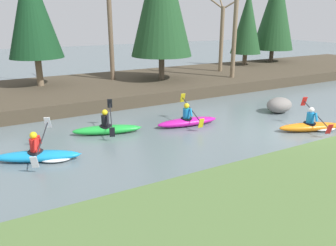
{
  "coord_description": "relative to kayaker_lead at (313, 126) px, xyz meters",
  "views": [
    {
      "loc": [
        -10.12,
        -8.64,
        4.48
      ],
      "look_at": [
        -4.34,
        1.92,
        0.55
      ],
      "focal_mm": 35.0,
      "sensor_mm": 36.0,
      "label": 1
    }
  ],
  "objects": [
    {
      "name": "kayaker_lead",
      "position": [
        0.0,
        0.0,
        0.0
      ],
      "size": [
        2.75,
        2.01,
        1.2
      ],
      "rotation": [
        0.0,
        0.0,
        -0.34
      ],
      "color": "orange",
      "rests_on": "ground"
    },
    {
      "name": "conifer_tree_centre",
      "position": [
        7.48,
        12.77,
        3.84
      ],
      "size": [
        2.48,
        2.48,
        5.88
      ],
      "color": "brown",
      "rests_on": "riverbank_far"
    },
    {
      "name": "kayaker_far_back",
      "position": [
        -10.25,
        2.23,
        0.0
      ],
      "size": [
        2.72,
        1.98,
        1.2
      ],
      "rotation": [
        0.0,
        0.0,
        -0.4
      ],
      "color": "#1993D6",
      "rests_on": "ground"
    },
    {
      "name": "bare_tree_mid_upstream",
      "position": [
        2.74,
        8.6,
        4.17
      ],
      "size": [
        4.31,
        4.26,
        7.9
      ],
      "color": "#7A664C",
      "rests_on": "riverbank_far"
    },
    {
      "name": "ground_plane",
      "position": [
        -1.21,
        0.34,
        -0.2
      ],
      "size": [
        90.0,
        90.0,
        0.0
      ],
      "primitive_type": "plane",
      "color": "slate"
    },
    {
      "name": "conifer_tree_mid_right",
      "position": [
        11.09,
        13.35,
        4.87
      ],
      "size": [
        3.48,
        3.48,
        7.82
      ],
      "color": "brown",
      "rests_on": "riverbank_far"
    },
    {
      "name": "conifer_tree_left",
      "position": [
        -8.81,
        11.72,
        4.65
      ],
      "size": [
        2.96,
        2.96,
        6.84
      ],
      "color": "#7A664C",
      "rests_on": "riverbank_far"
    },
    {
      "name": "kayaker_trailing",
      "position": [
        -7.52,
        3.69,
        0.02
      ],
      "size": [
        2.76,
        2.03,
        1.2
      ],
      "rotation": [
        0.0,
        0.0,
        -0.3
      ],
      "color": "green",
      "rests_on": "ground"
    },
    {
      "name": "kayaker_middle",
      "position": [
        -4.16,
        3.01,
        0.02
      ],
      "size": [
        2.8,
        2.07,
        1.2
      ],
      "rotation": [
        0.0,
        0.0,
        -0.13
      ],
      "color": "#C61999",
      "rests_on": "ground"
    },
    {
      "name": "riverbank_far",
      "position": [
        -1.21,
        10.68,
        0.13
      ],
      "size": [
        44.0,
        8.04,
        0.65
      ],
      "color": "#473D2D",
      "rests_on": "ground"
    },
    {
      "name": "boulder_midstream",
      "position": [
        0.83,
        2.61,
        0.17
      ],
      "size": [
        1.31,
        1.03,
        0.74
      ],
      "color": "gray",
      "rests_on": "ground"
    },
    {
      "name": "bare_tree_mid_downstream",
      "position": [
        3.62,
        11.05,
        3.27
      ],
      "size": [
        3.31,
        3.27,
        5.98
      ],
      "color": "#7A664C",
      "rests_on": "riverbank_far"
    },
    {
      "name": "bare_tree_upstream",
      "position": [
        -4.44,
        11.6,
        4.0
      ],
      "size": [
        4.13,
        4.08,
        7.55
      ],
      "color": "brown",
      "rests_on": "riverbank_far"
    }
  ]
}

